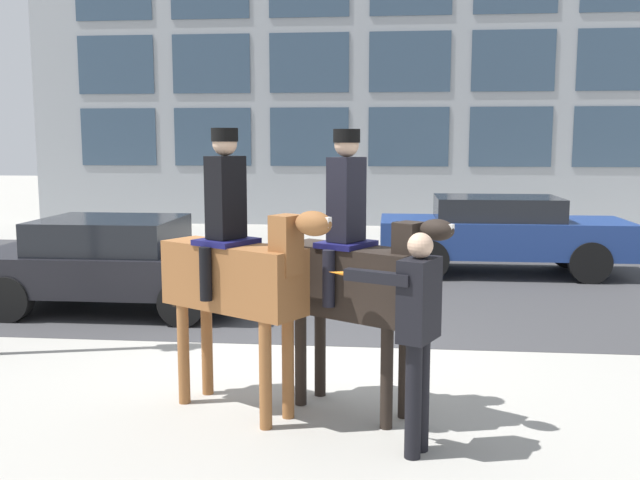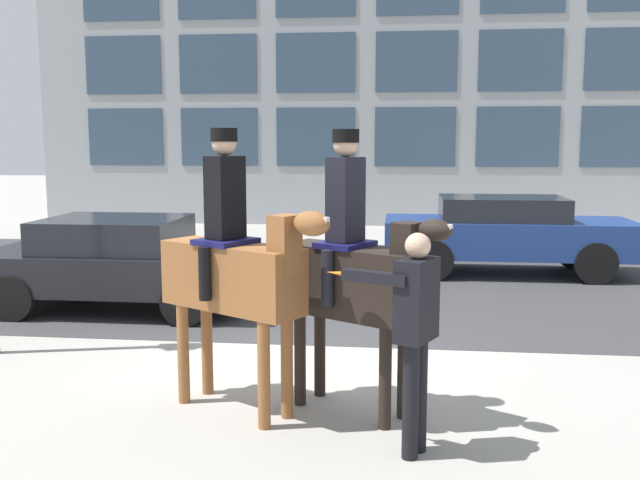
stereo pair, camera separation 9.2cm
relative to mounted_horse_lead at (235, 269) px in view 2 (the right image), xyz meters
The scene contains 7 objects.
ground_plane 2.17m from the mounted_horse_lead, 75.03° to the left, with size 80.00×80.00×0.00m, color #9E9B93.
road_surface 6.55m from the mounted_horse_lead, 86.06° to the left, with size 19.47×8.50×0.01m.
mounted_horse_lead is the anchor object (origin of this frame).
mounted_horse_companion 1.07m from the mounted_horse_lead, ahead, with size 1.58×1.12×2.58m.
pedestrian_bystander 1.79m from the mounted_horse_lead, 25.44° to the right, with size 0.91×0.46×1.78m.
street_car_near_lane 4.65m from the mounted_horse_lead, 124.82° to the left, with size 3.94×1.97×1.35m.
street_car_far_lane 8.01m from the mounted_horse_lead, 64.49° to the left, with size 4.50×1.78×1.44m.
Camera 2 is at (1.03, -7.85, 2.49)m, focal length 40.00 mm.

